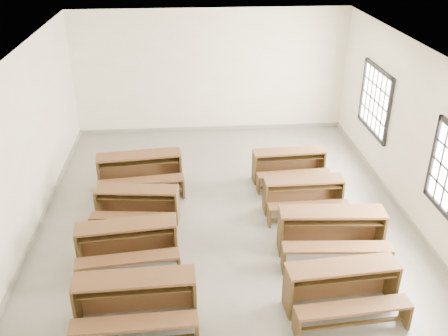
{
  "coord_description": "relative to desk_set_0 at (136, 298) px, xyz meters",
  "views": [
    {
      "loc": [
        -0.67,
        -8.25,
        5.23
      ],
      "look_at": [
        0.0,
        0.0,
        1.0
      ],
      "focal_mm": 40.0,
      "sensor_mm": 36.0,
      "label": 1
    }
  ],
  "objects": [
    {
      "name": "desk_set_0",
      "position": [
        0.0,
        0.0,
        0.0
      ],
      "size": [
        1.72,
        0.92,
        0.76
      ],
      "rotation": [
        0.0,
        0.0,
        0.03
      ],
      "color": "brown",
      "rests_on": "ground"
    },
    {
      "name": "desk_set_4",
      "position": [
        2.97,
        0.05,
        -0.01
      ],
      "size": [
        1.7,
        0.97,
        0.74
      ],
      "rotation": [
        0.0,
        0.0,
        0.07
      ],
      "color": "brown",
      "rests_on": "ground"
    },
    {
      "name": "desk_set_1",
      "position": [
        -0.25,
        1.4,
        -0.02
      ],
      "size": [
        1.71,
        1.01,
        0.73
      ],
      "rotation": [
        0.0,
        0.0,
        0.1
      ],
      "color": "brown",
      "rests_on": "ground"
    },
    {
      "name": "desk_set_5",
      "position": [
        3.18,
        1.42,
        0.02
      ],
      "size": [
        1.83,
        1.04,
        0.8
      ],
      "rotation": [
        0.0,
        0.0,
        -0.07
      ],
      "color": "brown",
      "rests_on": "ground"
    },
    {
      "name": "desk_set_6",
      "position": [
        3.01,
        2.77,
        -0.04
      ],
      "size": [
        1.54,
        0.82,
        0.69
      ],
      "rotation": [
        0.0,
        0.0,
        0.02
      ],
      "color": "brown",
      "rests_on": "ground"
    },
    {
      "name": "desk_set_7",
      "position": [
        2.98,
        4.04,
        -0.04
      ],
      "size": [
        1.59,
        0.88,
        0.7
      ],
      "rotation": [
        0.0,
        0.0,
        0.05
      ],
      "color": "brown",
      "rests_on": "ground"
    },
    {
      "name": "room",
      "position": [
        1.55,
        2.79,
        1.7
      ],
      "size": [
        8.5,
        8.5,
        3.2
      ],
      "color": "gray",
      "rests_on": "ground"
    },
    {
      "name": "desk_set_3",
      "position": [
        -0.21,
        3.94,
        0.01
      ],
      "size": [
        1.82,
        1.08,
        0.78
      ],
      "rotation": [
        0.0,
        0.0,
        0.11
      ],
      "color": "brown",
      "rests_on": "ground"
    },
    {
      "name": "desk_set_2",
      "position": [
        -0.18,
        2.64,
        -0.04
      ],
      "size": [
        1.62,
        0.97,
        0.69
      ],
      "rotation": [
        0.0,
        0.0,
        -0.12
      ],
      "color": "brown",
      "rests_on": "ground"
    }
  ]
}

